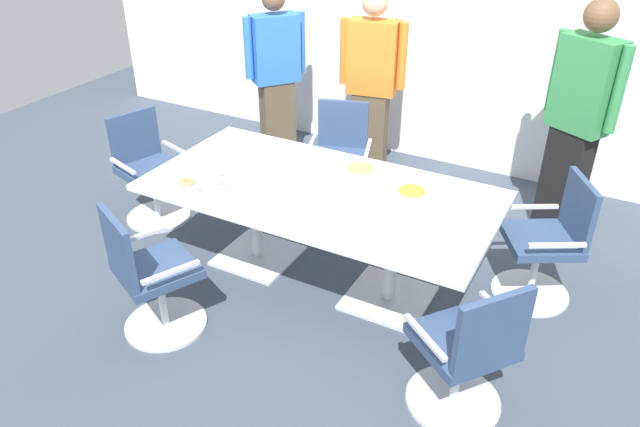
{
  "coord_description": "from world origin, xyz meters",
  "views": [
    {
      "loc": [
        1.75,
        -3.22,
        2.71
      ],
      "look_at": [
        0.0,
        0.0,
        0.55
      ],
      "focal_mm": 34.1,
      "sensor_mm": 36.0,
      "label": 1
    }
  ],
  "objects_px": {
    "office_chair_1": "(547,247)",
    "person_standing_1": "(372,84)",
    "napkin_pile": "(395,235)",
    "office_chair_0": "(467,355)",
    "conference_table": "(320,204)",
    "snack_bowl_cookies": "(361,171)",
    "snack_bowl_chips_orange": "(411,194)",
    "person_standing_0": "(276,74)",
    "office_chair_4": "(150,279)",
    "plate_stack": "(287,176)",
    "person_standing_2": "(578,118)",
    "donut_platter": "(207,183)",
    "office_chair_3": "(149,174)",
    "office_chair_2": "(340,162)"
  },
  "relations": [
    {
      "from": "conference_table",
      "to": "office_chair_2",
      "type": "xyz_separation_m",
      "value": [
        -0.39,
        1.07,
        -0.22
      ]
    },
    {
      "from": "snack_bowl_cookies",
      "to": "snack_bowl_chips_orange",
      "type": "xyz_separation_m",
      "value": [
        0.45,
        -0.17,
        0.01
      ]
    },
    {
      "from": "office_chair_4",
      "to": "donut_platter",
      "type": "height_order",
      "value": "office_chair_4"
    },
    {
      "from": "office_chair_1",
      "to": "office_chair_3",
      "type": "xyz_separation_m",
      "value": [
        -3.16,
        -0.46,
        0.0
      ]
    },
    {
      "from": "donut_platter",
      "to": "napkin_pile",
      "type": "xyz_separation_m",
      "value": [
        1.41,
        -0.05,
        0.03
      ]
    },
    {
      "from": "office_chair_2",
      "to": "napkin_pile",
      "type": "relative_size",
      "value": 5.66
    },
    {
      "from": "office_chair_1",
      "to": "person_standing_1",
      "type": "height_order",
      "value": "person_standing_1"
    },
    {
      "from": "conference_table",
      "to": "napkin_pile",
      "type": "bearing_deg",
      "value": -27.99
    },
    {
      "from": "snack_bowl_chips_orange",
      "to": "napkin_pile",
      "type": "xyz_separation_m",
      "value": [
        0.09,
        -0.5,
        -0.01
      ]
    },
    {
      "from": "office_chair_4",
      "to": "office_chair_0",
      "type": "bearing_deg",
      "value": 33.94
    },
    {
      "from": "snack_bowl_chips_orange",
      "to": "plate_stack",
      "type": "xyz_separation_m",
      "value": [
        -0.89,
        -0.11,
        -0.03
      ]
    },
    {
      "from": "office_chair_3",
      "to": "snack_bowl_chips_orange",
      "type": "height_order",
      "value": "office_chair_3"
    },
    {
      "from": "conference_table",
      "to": "plate_stack",
      "type": "height_order",
      "value": "plate_stack"
    },
    {
      "from": "office_chair_0",
      "to": "person_standing_2",
      "type": "xyz_separation_m",
      "value": [
        0.11,
        2.28,
        0.58
      ]
    },
    {
      "from": "snack_bowl_cookies",
      "to": "napkin_pile",
      "type": "xyz_separation_m",
      "value": [
        0.54,
        -0.67,
        0.0
      ]
    },
    {
      "from": "person_standing_2",
      "to": "plate_stack",
      "type": "relative_size",
      "value": 9.78
    },
    {
      "from": "napkin_pile",
      "to": "conference_table",
      "type": "bearing_deg",
      "value": 152.01
    },
    {
      "from": "office_chair_0",
      "to": "snack_bowl_chips_orange",
      "type": "bearing_deg",
      "value": 75.92
    },
    {
      "from": "person_standing_1",
      "to": "snack_bowl_chips_orange",
      "type": "relative_size",
      "value": 8.85
    },
    {
      "from": "person_standing_1",
      "to": "napkin_pile",
      "type": "xyz_separation_m",
      "value": [
        1.11,
        -2.12,
        -0.11
      ]
    },
    {
      "from": "snack_bowl_cookies",
      "to": "snack_bowl_chips_orange",
      "type": "relative_size",
      "value": 1.14
    },
    {
      "from": "office_chair_2",
      "to": "office_chair_4",
      "type": "bearing_deg",
      "value": 63.94
    },
    {
      "from": "office_chair_3",
      "to": "plate_stack",
      "type": "relative_size",
      "value": 4.76
    },
    {
      "from": "snack_bowl_chips_orange",
      "to": "donut_platter",
      "type": "xyz_separation_m",
      "value": [
        -1.32,
        -0.45,
        -0.03
      ]
    },
    {
      "from": "conference_table",
      "to": "office_chair_4",
      "type": "bearing_deg",
      "value": -123.42
    },
    {
      "from": "office_chair_4",
      "to": "donut_platter",
      "type": "relative_size",
      "value": 2.46
    },
    {
      "from": "person_standing_0",
      "to": "donut_platter",
      "type": "distance_m",
      "value": 2.1
    },
    {
      "from": "napkin_pile",
      "to": "person_standing_1",
      "type": "bearing_deg",
      "value": 117.75
    },
    {
      "from": "office_chair_0",
      "to": "person_standing_1",
      "type": "bearing_deg",
      "value": 71.96
    },
    {
      "from": "office_chair_4",
      "to": "plate_stack",
      "type": "distance_m",
      "value": 1.16
    },
    {
      "from": "person_standing_2",
      "to": "napkin_pile",
      "type": "height_order",
      "value": "person_standing_2"
    },
    {
      "from": "person_standing_0",
      "to": "person_standing_1",
      "type": "distance_m",
      "value": 0.98
    },
    {
      "from": "office_chair_4",
      "to": "snack_bowl_chips_orange",
      "type": "bearing_deg",
      "value": 67.16
    },
    {
      "from": "office_chair_0",
      "to": "person_standing_0",
      "type": "relative_size",
      "value": 0.54
    },
    {
      "from": "napkin_pile",
      "to": "office_chair_0",
      "type": "bearing_deg",
      "value": -30.87
    },
    {
      "from": "office_chair_3",
      "to": "person_standing_1",
      "type": "relative_size",
      "value": 0.52
    },
    {
      "from": "office_chair_4",
      "to": "person_standing_0",
      "type": "relative_size",
      "value": 0.54
    },
    {
      "from": "snack_bowl_cookies",
      "to": "plate_stack",
      "type": "height_order",
      "value": "snack_bowl_cookies"
    },
    {
      "from": "office_chair_0",
      "to": "person_standing_0",
      "type": "distance_m",
      "value": 3.61
    },
    {
      "from": "office_chair_4",
      "to": "office_chair_1",
      "type": "bearing_deg",
      "value": 62.02
    },
    {
      "from": "person_standing_2",
      "to": "donut_platter",
      "type": "relative_size",
      "value": 5.05
    },
    {
      "from": "person_standing_0",
      "to": "snack_bowl_cookies",
      "type": "distance_m",
      "value": 2.07
    },
    {
      "from": "office_chair_3",
      "to": "person_standing_2",
      "type": "height_order",
      "value": "person_standing_2"
    },
    {
      "from": "office_chair_2",
      "to": "plate_stack",
      "type": "xyz_separation_m",
      "value": [
        0.11,
        -1.05,
        0.36
      ]
    },
    {
      "from": "donut_platter",
      "to": "office_chair_3",
      "type": "bearing_deg",
      "value": 156.2
    },
    {
      "from": "person_standing_1",
      "to": "snack_bowl_chips_orange",
      "type": "height_order",
      "value": "person_standing_1"
    },
    {
      "from": "snack_bowl_cookies",
      "to": "donut_platter",
      "type": "height_order",
      "value": "snack_bowl_cookies"
    },
    {
      "from": "conference_table",
      "to": "office_chair_1",
      "type": "distance_m",
      "value": 1.58
    },
    {
      "from": "office_chair_3",
      "to": "conference_table",
      "type": "bearing_deg",
      "value": 103.05
    },
    {
      "from": "snack_bowl_cookies",
      "to": "person_standing_1",
      "type": "bearing_deg",
      "value": 111.7
    }
  ]
}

